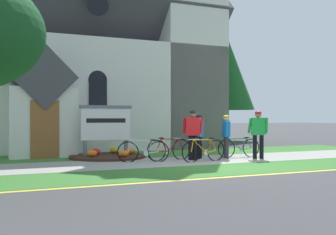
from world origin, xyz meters
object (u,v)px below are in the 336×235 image
object	(u,v)px
bicycle_white	(239,147)
cyclist_in_blue_jersey	(226,133)
cyclist_in_white_jersey	(193,131)
church_sign	(106,124)
bicycle_silver	(144,151)
cyclist_in_orange_jersey	(258,130)
roadside_conifer	(226,72)
bicycle_yellow	(204,150)
bicycle_green	(169,149)
cyclist_in_red_jersey	(199,133)

from	to	relation	value
bicycle_white	cyclist_in_blue_jersey	distance (m)	0.87
cyclist_in_white_jersey	church_sign	bearing A→B (deg)	139.11
bicycle_silver	cyclist_in_white_jersey	distance (m)	1.88
church_sign	cyclist_in_blue_jersey	xyz separation A→B (m)	(3.93, -2.06, -0.33)
bicycle_silver	cyclist_in_orange_jersey	xyz separation A→B (m)	(4.12, -0.66, 0.65)
church_sign	roadside_conifer	distance (m)	12.40
bicycle_white	roadside_conifer	world-z (taller)	roadside_conifer
bicycle_silver	bicycle_yellow	bearing A→B (deg)	-19.16
bicycle_white	roadside_conifer	distance (m)	11.14
roadside_conifer	cyclist_in_orange_jersey	bearing A→B (deg)	-115.38
bicycle_green	roadside_conifer	xyz separation A→B (m)	(7.81, 9.06, 3.97)
church_sign	cyclist_in_orange_jersey	size ratio (longest dim) A/B	1.14
cyclist_in_blue_jersey	cyclist_in_red_jersey	world-z (taller)	cyclist_in_red_jersey
cyclist_in_red_jersey	bicycle_silver	bearing A→B (deg)	-174.49
cyclist_in_blue_jersey	roadside_conifer	bearing A→B (deg)	58.68
bicycle_white	cyclist_in_orange_jersey	xyz separation A→B (m)	(0.29, -0.78, 0.65)
bicycle_silver	bicycle_green	bearing A→B (deg)	10.70
cyclist_in_white_jersey	roadside_conifer	distance (m)	12.22
bicycle_green	cyclist_in_blue_jersey	xyz separation A→B (m)	(2.16, -0.22, 0.52)
church_sign	bicycle_silver	distance (m)	2.33
cyclist_in_white_jersey	roadside_conifer	world-z (taller)	roadside_conifer
bicycle_green	cyclist_in_blue_jersey	world-z (taller)	cyclist_in_blue_jersey
cyclist_in_orange_jersey	roadside_conifer	bearing A→B (deg)	64.62
cyclist_in_blue_jersey	cyclist_in_orange_jersey	size ratio (longest dim) A/B	0.91
roadside_conifer	bicycle_white	bearing A→B (deg)	-118.68
cyclist_in_blue_jersey	cyclist_in_white_jersey	distance (m)	1.43
church_sign	bicycle_yellow	xyz separation A→B (m)	(2.67, -2.69, -0.86)
church_sign	cyclist_in_white_jersey	xyz separation A→B (m)	(2.51, -2.17, -0.21)
cyclist_in_red_jersey	bicycle_green	bearing A→B (deg)	-178.99
church_sign	bicycle_white	world-z (taller)	church_sign
cyclist_in_orange_jersey	roadside_conifer	size ratio (longest dim) A/B	0.25
bicycle_silver	roadside_conifer	world-z (taller)	roadside_conifer
bicycle_yellow	bicycle_green	world-z (taller)	bicycle_green
bicycle_yellow	roadside_conifer	size ratio (longest dim) A/B	0.26
bicycle_green	cyclist_in_white_jersey	distance (m)	1.04
bicycle_white	cyclist_in_orange_jersey	bearing A→B (deg)	-69.49
church_sign	bicycle_yellow	bearing A→B (deg)	-45.20
cyclist_in_blue_jersey	cyclist_in_red_jersey	distance (m)	1.01
church_sign	cyclist_in_red_jersey	world-z (taller)	church_sign
roadside_conifer	bicycle_silver	bearing A→B (deg)	-133.63
bicycle_white	church_sign	bearing A→B (deg)	157.48
bicycle_yellow	bicycle_green	distance (m)	1.25
church_sign	bicycle_white	bearing A→B (deg)	-22.52
cyclist_in_orange_jersey	cyclist_in_red_jersey	distance (m)	2.12
cyclist_in_blue_jersey	bicycle_green	bearing A→B (deg)	174.12
bicycle_silver	cyclist_in_blue_jersey	world-z (taller)	cyclist_in_blue_jersey
bicycle_green	bicycle_white	bearing A→B (deg)	-1.34
bicycle_silver	cyclist_in_orange_jersey	distance (m)	4.22
bicycle_white	cyclist_in_orange_jersey	world-z (taller)	cyclist_in_orange_jersey
bicycle_silver	roadside_conifer	xyz separation A→B (m)	(8.82, 9.25, 3.99)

